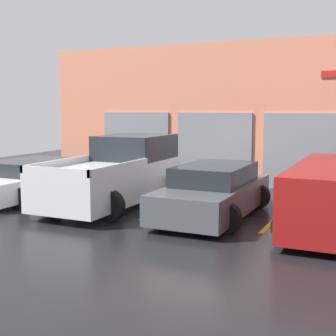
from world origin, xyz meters
TOP-DOWN VIEW (x-y plane):
  - ground_plane at (0.00, 0.00)m, footprint 28.00×28.00m
  - shophouse_building at (-0.01, 3.29)m, footprint 13.96×0.68m
  - pickup_truck at (-1.49, -1.59)m, footprint 2.54×5.03m
  - sedan_white at (-4.47, -1.86)m, footprint 2.23×4.33m
  - sedan_side at (1.49, -1.86)m, footprint 2.25×4.48m
  - parking_stripe_left at (-2.98, -1.88)m, footprint 0.12×2.20m
  - parking_stripe_centre at (-0.00, -1.88)m, footprint 0.12×2.20m
  - parking_stripe_right at (2.98, -1.88)m, footprint 0.12×2.20m

SIDE VIEW (x-z plane):
  - ground_plane at x=0.00m, z-range 0.00..0.00m
  - parking_stripe_left at x=-2.98m, z-range 0.00..0.01m
  - parking_stripe_centre at x=0.00m, z-range 0.00..0.01m
  - parking_stripe_right at x=2.98m, z-range 0.00..0.01m
  - sedan_white at x=-4.47m, z-range -0.02..1.13m
  - sedan_side at x=1.49m, z-range -0.03..1.28m
  - pickup_truck at x=-1.49m, z-range -0.07..1.85m
  - shophouse_building at x=-0.01m, z-range -0.05..4.98m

